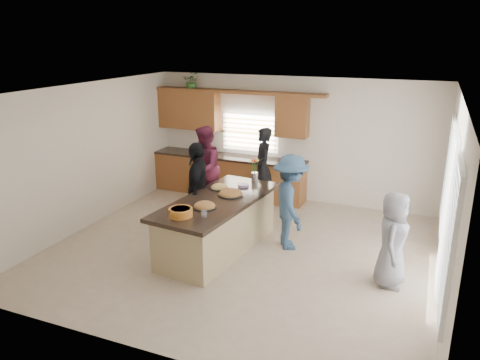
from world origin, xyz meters
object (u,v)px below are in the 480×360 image
at_px(woman_left_front, 198,189).
at_px(woman_left_back, 263,167).
at_px(island, 218,226).
at_px(woman_right_front, 393,240).
at_px(salad_bowl, 181,212).
at_px(woman_right_back, 290,202).
at_px(woman_left_mid, 204,168).

bearing_deg(woman_left_front, woman_left_back, 142.43).
height_order(island, woman_right_front, woman_right_front).
distance_m(island, woman_left_back, 2.46).
height_order(salad_bowl, woman_right_back, woman_right_back).
relative_size(salad_bowl, woman_left_mid, 0.21).
height_order(island, woman_left_front, woman_left_front).
bearing_deg(woman_left_mid, island, 21.22).
relative_size(island, woman_right_back, 1.65).
height_order(island, woman_left_back, woman_left_back).
bearing_deg(salad_bowl, woman_left_back, 87.54).
distance_m(woman_left_back, woman_left_mid, 1.27).
bearing_deg(woman_right_back, woman_left_back, 3.73).
bearing_deg(woman_left_back, woman_right_front, 21.31).
height_order(woman_left_back, woman_right_back, woman_left_back).
relative_size(woman_left_back, woman_left_mid, 0.97).
distance_m(island, woman_right_front, 2.95).
distance_m(island, woman_left_front, 0.93).
distance_m(woman_left_back, woman_right_back, 2.18).
relative_size(woman_left_back, woman_right_front, 1.19).
relative_size(woman_left_back, woman_left_front, 0.98).
xyz_separation_m(salad_bowl, woman_right_front, (3.12, 0.84, -0.28)).
bearing_deg(island, woman_left_mid, 128.73).
bearing_deg(woman_right_back, woman_right_front, -140.16).
bearing_deg(woman_left_back, woman_left_mid, -89.81).
distance_m(woman_left_back, woman_right_front, 3.90).
bearing_deg(salad_bowl, woman_right_front, 15.12).
relative_size(island, woman_left_front, 1.57).
bearing_deg(woman_right_front, salad_bowl, 107.62).
relative_size(island, woman_left_mid, 1.54).
height_order(salad_bowl, woman_left_front, woman_left_front).
distance_m(salad_bowl, woman_right_front, 3.24).
bearing_deg(woman_left_front, woman_right_front, 60.26).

